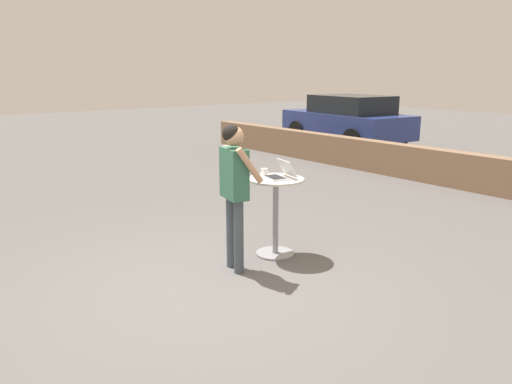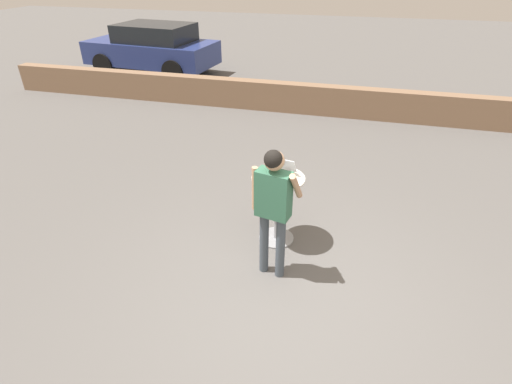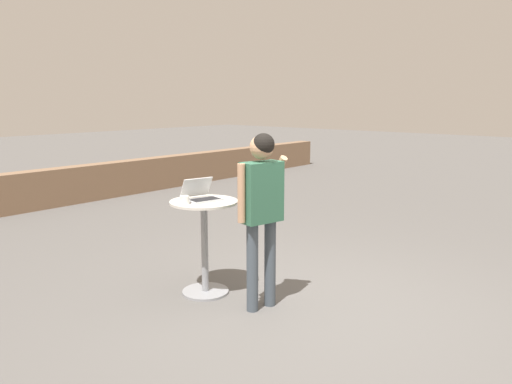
{
  "view_description": "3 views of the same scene",
  "coord_description": "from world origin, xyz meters",
  "px_view_note": "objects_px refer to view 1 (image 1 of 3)",
  "views": [
    {
      "loc": [
        4.12,
        -2.69,
        2.22
      ],
      "look_at": [
        -0.22,
        0.73,
        0.89
      ],
      "focal_mm": 35.0,
      "sensor_mm": 36.0,
      "label": 1
    },
    {
      "loc": [
        0.51,
        -3.22,
        3.4
      ],
      "look_at": [
        -0.49,
        0.54,
        1.07
      ],
      "focal_mm": 28.0,
      "sensor_mm": 36.0,
      "label": 2
    },
    {
      "loc": [
        -3.73,
        -2.43,
        1.97
      ],
      "look_at": [
        -0.12,
        0.64,
        1.09
      ],
      "focal_mm": 35.0,
      "sensor_mm": 36.0,
      "label": 3
    }
  ],
  "objects_px": {
    "cafe_table": "(276,207)",
    "laptop": "(280,174)",
    "coffee_mug": "(265,172)",
    "standing_person": "(234,180)",
    "parked_car_near_street": "(347,120)"
  },
  "relations": [
    {
      "from": "laptop",
      "to": "coffee_mug",
      "type": "distance_m",
      "value": 0.25
    },
    {
      "from": "standing_person",
      "to": "parked_car_near_street",
      "type": "xyz_separation_m",
      "value": [
        -5.88,
        8.46,
        -0.26
      ]
    },
    {
      "from": "coffee_mug",
      "to": "parked_car_near_street",
      "type": "relative_size",
      "value": 0.03
    },
    {
      "from": "laptop",
      "to": "parked_car_near_street",
      "type": "bearing_deg",
      "value": 126.91
    },
    {
      "from": "cafe_table",
      "to": "standing_person",
      "type": "distance_m",
      "value": 0.82
    },
    {
      "from": "cafe_table",
      "to": "standing_person",
      "type": "height_order",
      "value": "standing_person"
    },
    {
      "from": "laptop",
      "to": "cafe_table",
      "type": "bearing_deg",
      "value": -105.67
    },
    {
      "from": "cafe_table",
      "to": "parked_car_near_street",
      "type": "relative_size",
      "value": 0.23
    },
    {
      "from": "coffee_mug",
      "to": "standing_person",
      "type": "relative_size",
      "value": 0.07
    },
    {
      "from": "laptop",
      "to": "parked_car_near_street",
      "type": "height_order",
      "value": "parked_car_near_street"
    },
    {
      "from": "coffee_mug",
      "to": "standing_person",
      "type": "height_order",
      "value": "standing_person"
    },
    {
      "from": "cafe_table",
      "to": "laptop",
      "type": "relative_size",
      "value": 2.47
    },
    {
      "from": "coffee_mug",
      "to": "standing_person",
      "type": "distance_m",
      "value": 0.77
    },
    {
      "from": "laptop",
      "to": "coffee_mug",
      "type": "relative_size",
      "value": 3.34
    },
    {
      "from": "coffee_mug",
      "to": "laptop",
      "type": "bearing_deg",
      "value": 6.76
    }
  ]
}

